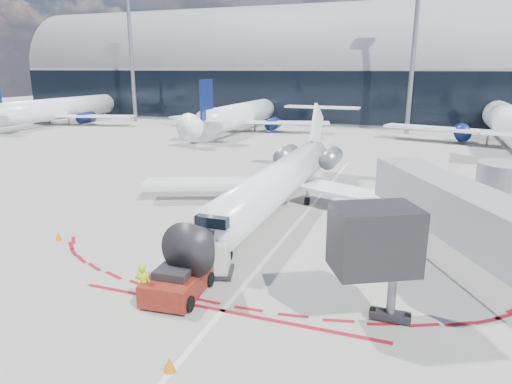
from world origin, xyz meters
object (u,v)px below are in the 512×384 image
(pushback_tug, at_px, (177,282))
(uld_container, at_px, (214,259))
(ramp_worker, at_px, (143,284))
(regional_jet, at_px, (284,177))

(pushback_tug, bearing_deg, uld_container, 70.81)
(pushback_tug, distance_m, ramp_worker, 1.60)
(regional_jet, xyz_separation_m, pushback_tug, (-0.64, -14.53, -1.68))
(uld_container, bearing_deg, regional_jet, 73.65)
(regional_jet, height_order, ramp_worker, regional_jet)
(regional_jet, height_order, uld_container, regional_jet)
(pushback_tug, distance_m, uld_container, 2.60)
(regional_jet, xyz_separation_m, ramp_worker, (-1.57, -15.80, -1.35))
(ramp_worker, relative_size, uld_container, 0.87)
(ramp_worker, bearing_deg, pushback_tug, -137.19)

